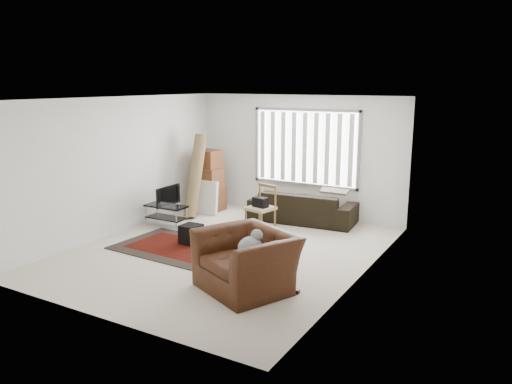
# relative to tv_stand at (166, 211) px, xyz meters

# --- Properties ---
(room) EXTENTS (6.00, 6.02, 2.71)m
(room) POSITION_rel_tv_stand_xyz_m (1.98, -0.20, 1.43)
(room) COLOR beige
(room) RESTS_ON ground
(persian_rug) EXTENTS (2.36, 1.63, 0.02)m
(persian_rug) POSITION_rel_tv_stand_xyz_m (1.14, -1.01, -0.32)
(persian_rug) COLOR black
(persian_rug) RESTS_ON ground
(tv_stand) EXTENTS (0.90, 0.41, 0.45)m
(tv_stand) POSITION_rel_tv_stand_xyz_m (0.00, 0.00, 0.00)
(tv_stand) COLOR black
(tv_stand) RESTS_ON ground
(tv) EXTENTS (0.09, 0.73, 0.42)m
(tv) POSITION_rel_tv_stand_xyz_m (-0.00, 0.00, 0.33)
(tv) COLOR black
(tv) RESTS_ON tv_stand
(subwoofer) EXTENTS (0.36, 0.36, 0.35)m
(subwoofer) POSITION_rel_tv_stand_xyz_m (1.19, -0.71, -0.13)
(subwoofer) COLOR black
(subwoofer) RESTS_ON persian_rug
(moving_boxes) EXTENTS (0.62, 0.57, 1.43)m
(moving_boxes) POSITION_rel_tv_stand_xyz_m (0.03, 1.56, 0.34)
(moving_boxes) COLOR brown
(moving_boxes) RESTS_ON ground
(white_flatpack) EXTENTS (0.61, 0.19, 0.78)m
(white_flatpack) POSITION_rel_tv_stand_xyz_m (0.15, 1.22, 0.06)
(white_flatpack) COLOR silver
(white_flatpack) RESTS_ON ground
(rolled_rug) EXTENTS (0.37, 0.88, 1.85)m
(rolled_rug) POSITION_rel_tv_stand_xyz_m (0.04, 0.99, 0.60)
(rolled_rug) COLOR olive
(rolled_rug) RESTS_ON ground
(sofa) EXTENTS (2.35, 1.18, 0.87)m
(sofa) POSITION_rel_tv_stand_xyz_m (2.35, 1.74, 0.11)
(sofa) COLOR black
(sofa) RESTS_ON ground
(side_chair) EXTENTS (0.59, 0.59, 0.93)m
(side_chair) POSITION_rel_tv_stand_xyz_m (1.88, 0.73, 0.19)
(side_chair) COLOR #978763
(side_chair) RESTS_ON ground
(armchair) EXTENTS (1.68, 1.60, 0.98)m
(armchair) POSITION_rel_tv_stand_xyz_m (3.15, -1.97, 0.17)
(armchair) COLOR #3E1C0C
(armchair) RESTS_ON ground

